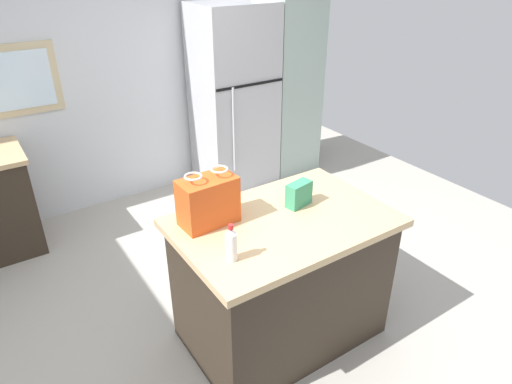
# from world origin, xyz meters

# --- Properties ---
(ground) EXTENTS (6.49, 6.49, 0.00)m
(ground) POSITION_xyz_m (0.00, 0.00, 0.00)
(ground) COLOR #ADA89E
(back_wall) EXTENTS (5.40, 0.13, 2.62)m
(back_wall) POSITION_xyz_m (-0.01, 2.26, 1.31)
(back_wall) COLOR silver
(back_wall) RESTS_ON ground
(kitchen_island) EXTENTS (1.30, 0.87, 0.91)m
(kitchen_island) POSITION_xyz_m (0.28, -0.27, 0.46)
(kitchen_island) COLOR #33281E
(kitchen_island) RESTS_ON ground
(refrigerator) EXTENTS (0.77, 0.67, 1.89)m
(refrigerator) POSITION_xyz_m (1.23, 1.87, 0.95)
(refrigerator) COLOR #B7B7BC
(refrigerator) RESTS_ON ground
(tall_cabinet) EXTENTS (0.57, 0.59, 2.05)m
(tall_cabinet) POSITION_xyz_m (1.91, 1.87, 1.02)
(tall_cabinet) COLOR #9EB2A8
(tall_cabinet) RESTS_ON ground
(shopping_bag) EXTENTS (0.34, 0.20, 0.33)m
(shopping_bag) POSITION_xyz_m (-0.10, -0.05, 1.06)
(shopping_bag) COLOR #DB511E
(shopping_bag) RESTS_ON kitchen_island
(small_box) EXTENTS (0.18, 0.11, 0.16)m
(small_box) POSITION_xyz_m (0.46, -0.18, 0.99)
(small_box) COLOR #388E66
(small_box) RESTS_ON kitchen_island
(bottle) EXTENTS (0.06, 0.06, 0.21)m
(bottle) POSITION_xyz_m (-0.18, -0.44, 1.01)
(bottle) COLOR white
(bottle) RESTS_ON kitchen_island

